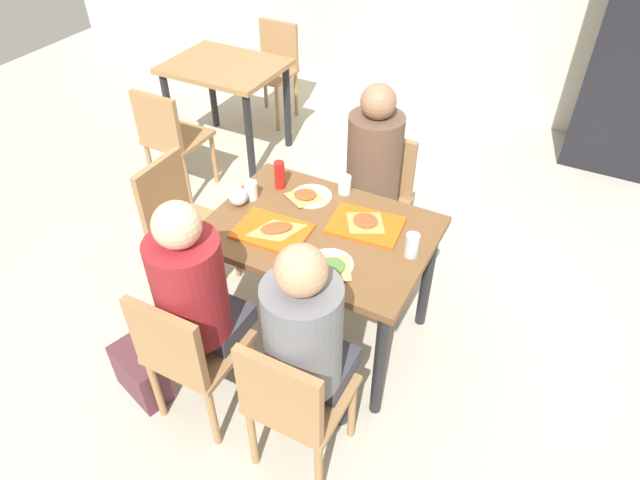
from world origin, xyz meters
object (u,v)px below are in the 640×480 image
person_far_side (371,170)px  pizza_slice_d (332,267)px  handbag (141,373)px  plastic_cup_b (291,263)px  chair_near_left (186,351)px  chair_far_side (378,192)px  main_table (320,245)px  condiment_bottle (280,175)px  paper_plate_center (311,196)px  pizza_slice_a (277,229)px  background_table (226,80)px  chair_near_right (292,400)px  paper_plate_near_edge (330,264)px  person_in_red (197,294)px  plastic_cup_c (251,190)px  background_chair_far (274,64)px  chair_left_end (180,217)px  person_in_brown_jacket (308,339)px  tray_red_near (272,231)px  background_chair_near (170,135)px  tray_red_far (365,225)px  plastic_cup_a (345,185)px  pizza_slice_b (365,221)px  foil_bundle (238,197)px  pizza_slice_c (305,196)px

person_far_side → pizza_slice_d: bearing=-77.9°
handbag → plastic_cup_b: bearing=35.0°
chair_near_left → chair_far_side: (0.28, 1.57, 0.00)m
main_table → plastic_cup_b: 0.38m
chair_near_left → plastic_cup_b: size_ratio=8.58×
main_table → condiment_bottle: size_ratio=7.00×
paper_plate_center → pizza_slice_a: bearing=-91.1°
background_table → chair_near_left: bearing=-59.2°
chair_near_right → paper_plate_near_edge: (-0.11, 0.56, 0.27)m
pizza_slice_a → person_in_red: bearing=-101.6°
plastic_cup_c → handbag: (-0.18, -0.86, -0.68)m
background_chair_far → pizza_slice_d: bearing=-53.5°
chair_far_side → plastic_cup_c: plastic_cup_c is taller
chair_near_right → person_far_side: person_far_side is taller
paper_plate_near_edge → background_table: paper_plate_near_edge is taller
chair_left_end → person_in_brown_jacket: bearing=-27.7°
chair_near_right → tray_red_near: size_ratio=2.38×
handbag → background_table: size_ratio=0.36×
chair_left_end → background_chair_near: (-0.69, 0.75, 0.00)m
main_table → tray_red_near: bearing=-144.4°
chair_near_right → person_far_side: bearing=101.1°
chair_near_left → chair_far_side: bearing=79.9°
tray_red_far → chair_near_left: bearing=-117.8°
paper_plate_center → plastic_cup_b: (0.20, -0.56, 0.05)m
chair_left_end → person_in_red: (0.66, -0.64, 0.25)m
person_in_brown_jacket → handbag: size_ratio=3.96×
plastic_cup_a → background_chair_near: (-1.60, 0.41, -0.32)m
pizza_slice_b → background_chair_far: background_chair_far is taller
paper_plate_center → background_table: 1.94m
main_table → pizza_slice_d: size_ratio=5.13×
person_in_brown_jacket → pizza_slice_d: 0.41m
pizza_slice_b → foil_bundle: size_ratio=2.20×
pizza_slice_c → condiment_bottle: bearing=171.0°
handbag → background_table: background_table is taller
plastic_cup_b → condiment_bottle: bearing=125.0°
pizza_slice_b → handbag: 1.40m
plastic_cup_b → background_chair_near: plastic_cup_b is taller
person_in_brown_jacket → chair_near_right: bearing=-90.0°
person_in_brown_jacket → background_table: bearing=132.0°
person_far_side → tray_red_near: person_far_side is taller
chair_near_right → foil_bundle: size_ratio=8.58×
main_table → plastic_cup_b: plastic_cup_b is taller
plastic_cup_b → paper_plate_near_edge: bearing=40.6°
person_in_red → paper_plate_near_edge: size_ratio=5.76×
pizza_slice_b → foil_bundle: (-0.67, -0.15, 0.03)m
background_chair_far → person_in_red: bearing=-64.7°
person_in_red → plastic_cup_b: bearing=44.6°
paper_plate_center → background_chair_far: 2.49m
chair_far_side → person_in_red: bearing=-101.1°
person_in_brown_jacket → pizza_slice_a: person_in_brown_jacket is taller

